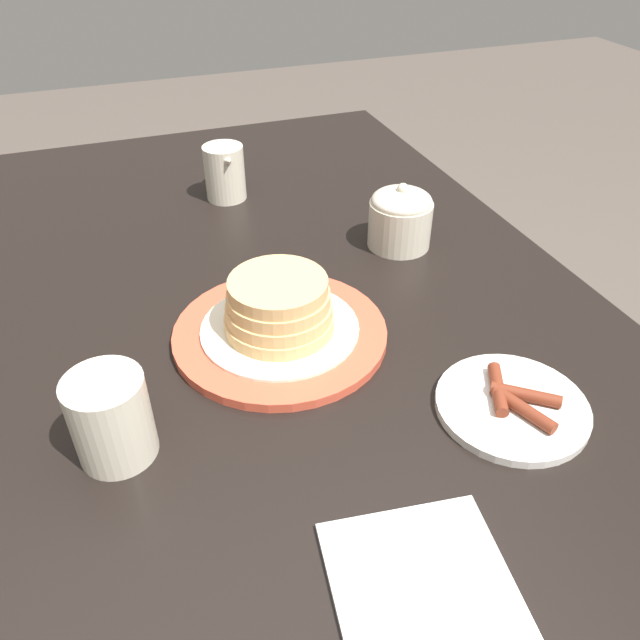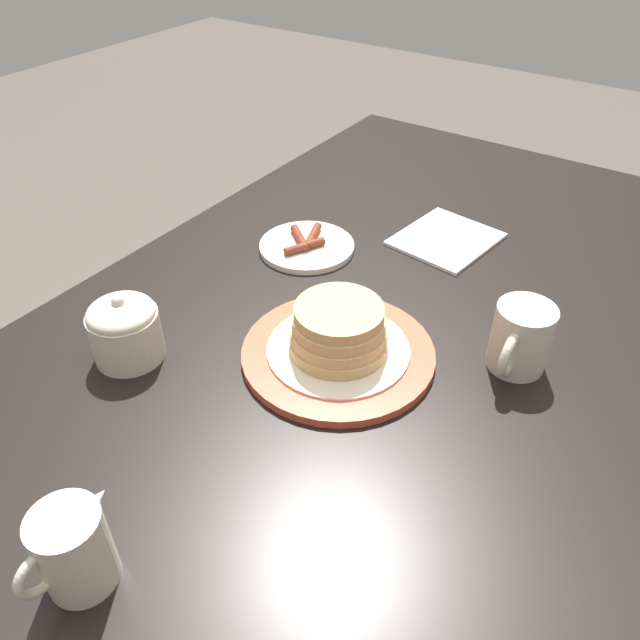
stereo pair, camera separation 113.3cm
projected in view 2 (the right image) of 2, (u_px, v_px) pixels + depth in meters
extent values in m
plane|color=#51473F|center=(347.00, 618.00, 1.34)|extent=(8.00, 8.00, 0.00)
cube|color=black|center=(362.00, 352.00, 0.87)|extent=(1.56, 0.89, 0.03)
cube|color=black|center=(372.00, 266.00, 1.75)|extent=(0.07, 0.07, 0.74)
cylinder|color=#DB5138|center=(338.00, 353.00, 0.84)|extent=(0.26, 0.26, 0.01)
cylinder|color=beige|center=(338.00, 349.00, 0.83)|extent=(0.19, 0.19, 0.00)
cylinder|color=tan|center=(338.00, 343.00, 0.83)|extent=(0.13, 0.13, 0.02)
cylinder|color=tan|center=(339.00, 333.00, 0.82)|extent=(0.13, 0.13, 0.02)
cylinder|color=tan|center=(339.00, 323.00, 0.81)|extent=(0.12, 0.12, 0.02)
cylinder|color=tan|center=(339.00, 313.00, 0.80)|extent=(0.12, 0.12, 0.02)
cylinder|color=silver|center=(307.00, 247.00, 1.06)|extent=(0.16, 0.16, 0.01)
cylinder|color=maroon|center=(313.00, 236.00, 1.06)|extent=(0.07, 0.04, 0.01)
cylinder|color=maroon|center=(305.00, 246.00, 1.04)|extent=(0.07, 0.04, 0.01)
cylinder|color=maroon|center=(300.00, 238.00, 1.06)|extent=(0.06, 0.07, 0.01)
cylinder|color=beige|center=(521.00, 337.00, 0.80)|extent=(0.08, 0.08, 0.09)
torus|color=beige|center=(510.00, 353.00, 0.78)|extent=(0.06, 0.01, 0.06)
cylinder|color=brown|center=(527.00, 313.00, 0.78)|extent=(0.07, 0.07, 0.00)
cylinder|color=beige|center=(74.00, 550.00, 0.57)|extent=(0.07, 0.07, 0.09)
cone|color=beige|center=(93.00, 504.00, 0.56)|extent=(0.04, 0.03, 0.04)
torus|color=beige|center=(40.00, 573.00, 0.54)|extent=(0.05, 0.01, 0.05)
cylinder|color=beige|center=(126.00, 336.00, 0.82)|extent=(0.09, 0.09, 0.07)
ellipsoid|color=beige|center=(121.00, 313.00, 0.80)|extent=(0.09, 0.09, 0.03)
sphere|color=beige|center=(118.00, 301.00, 0.79)|extent=(0.02, 0.02, 0.02)
cube|color=white|center=(446.00, 239.00, 1.08)|extent=(0.19, 0.17, 0.01)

